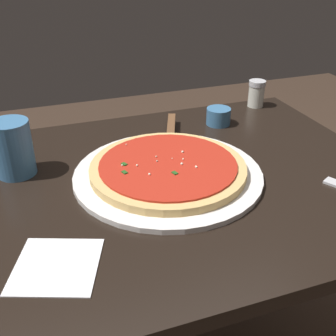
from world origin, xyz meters
name	(u,v)px	position (x,y,z in m)	size (l,w,h in m)	color
restaurant_table	(173,240)	(0.00, 0.00, 0.57)	(0.90, 0.69, 0.73)	black
serving_plate	(168,174)	(-0.01, 0.01, 0.73)	(0.38, 0.38, 0.01)	white
pizza	(168,168)	(-0.01, 0.01, 0.75)	(0.31, 0.31, 0.02)	#DBB26B
pizza_server	(171,134)	(0.06, 0.17, 0.74)	(0.12, 0.22, 0.01)	silver
cup_tall_drink	(13,148)	(-0.29, 0.12, 0.78)	(0.08, 0.08, 0.11)	teal
cup_small_sauce	(218,116)	(0.20, 0.22, 0.75)	(0.06, 0.06, 0.04)	teal
napkin_folded_right	(57,266)	(-0.25, -0.18, 0.73)	(0.12, 0.12, 0.00)	white
parmesan_shaker	(256,93)	(0.36, 0.30, 0.77)	(0.05, 0.05, 0.07)	silver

